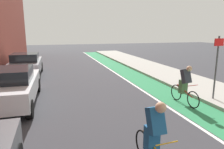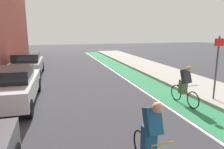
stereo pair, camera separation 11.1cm
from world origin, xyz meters
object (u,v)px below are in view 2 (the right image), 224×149
cyclist_mid (185,85)px  parked_sedan_white (11,86)px  cyclist_lead (151,136)px  parked_sedan_silver (27,64)px  street_sign_post (217,62)px

cyclist_mid → parked_sedan_white: bearing=164.8°
cyclist_lead → cyclist_mid: cyclist_mid is taller
parked_sedan_white → cyclist_lead: (3.61, -5.31, 0.02)m
parked_sedan_silver → cyclist_mid: size_ratio=2.49×
cyclist_mid → street_sign_post: bearing=-5.1°
cyclist_lead → cyclist_mid: bearing=47.5°
parked_sedan_silver → cyclist_mid: (6.78, -7.55, 0.03)m
parked_sedan_white → parked_sedan_silver: size_ratio=1.04×
parked_sedan_white → cyclist_mid: cyclist_mid is taller
cyclist_mid → parked_sedan_silver: bearing=131.9°
cyclist_lead → street_sign_post: street_sign_post is taller
parked_sedan_white → street_sign_post: bearing=-13.6°
parked_sedan_silver → street_sign_post: (8.14, -7.67, 0.92)m
cyclist_lead → cyclist_mid: 4.70m
street_sign_post → cyclist_mid: bearing=174.9°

